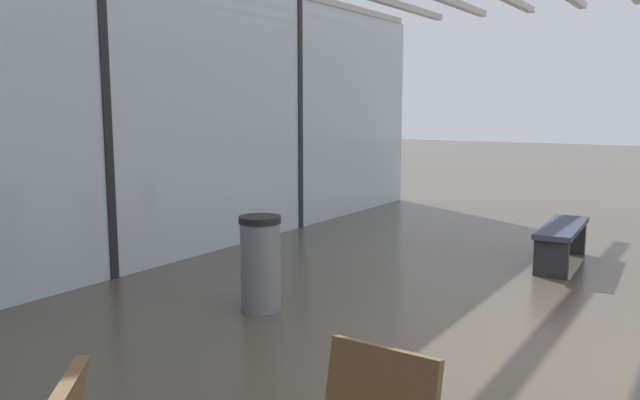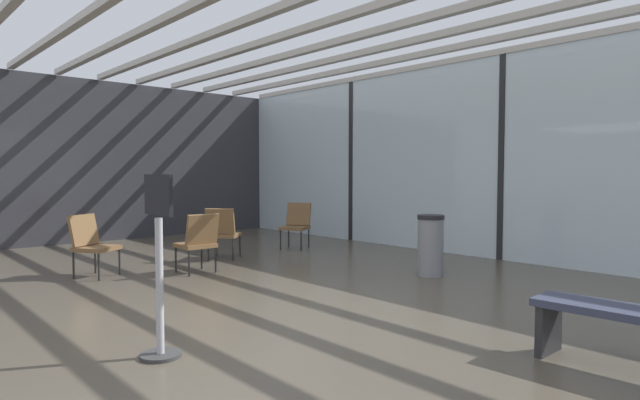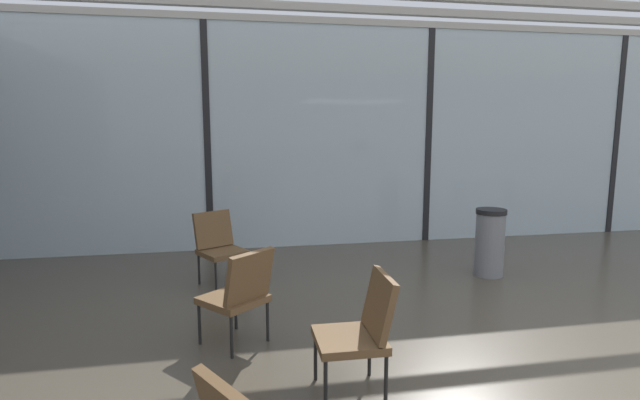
{
  "view_description": "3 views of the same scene",
  "coord_description": "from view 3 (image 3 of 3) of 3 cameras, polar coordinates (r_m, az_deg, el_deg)",
  "views": [
    {
      "loc": [
        -4.29,
        -0.26,
        1.81
      ],
      "look_at": [
        0.98,
        3.17,
        0.89
      ],
      "focal_mm": 35.33,
      "sensor_mm": 36.0,
      "label": 1
    },
    {
      "loc": [
        4.42,
        -2.88,
        1.45
      ],
      "look_at": [
        -1.52,
        2.48,
        1.04
      ],
      "focal_mm": 29.27,
      "sensor_mm": 36.0,
      "label": 2
    },
    {
      "loc": [
        -3.22,
        -2.37,
        1.92
      ],
      "look_at": [
        -1.77,
        5.26,
        0.71
      ],
      "focal_mm": 27.51,
      "sensor_mm": 36.0,
      "label": 3
    }
  ],
  "objects": [
    {
      "name": "lounge_chair_1",
      "position": [
        3.61,
        4.86,
        -14.44
      ],
      "size": [
        0.53,
        0.49,
        0.87
      ],
      "rotation": [
        0.0,
        0.0,
        4.69
      ],
      "color": "brown",
      "rests_on": "ground"
    },
    {
      "name": "parked_airplane",
      "position": [
        13.29,
        5.56,
        9.63
      ],
      "size": [
        11.1,
        4.23,
        4.23
      ],
      "color": "#B2BCD6",
      "rests_on": "ground"
    },
    {
      "name": "lounge_chair_3",
      "position": [
        4.34,
        -9.32,
        -10.43
      ],
      "size": [
        0.71,
        0.71,
        0.87
      ],
      "rotation": [
        0.0,
        0.0,
        3.85
      ],
      "color": "brown",
      "rests_on": "ground"
    },
    {
      "name": "window_mullion_0",
      "position": [
        7.57,
        -12.97,
        6.98
      ],
      "size": [
        0.1,
        0.12,
        3.41
      ],
      "primitive_type": "cube",
      "color": "black",
      "rests_on": "ground"
    },
    {
      "name": "glass_curtain_wall",
      "position": [
        8.23,
        12.39,
        7.13
      ],
      "size": [
        14.0,
        0.08,
        3.41
      ],
      "primitive_type": "cube",
      "color": "silver",
      "rests_on": "ground"
    },
    {
      "name": "window_mullion_1",
      "position": [
        8.23,
        12.39,
        7.13
      ],
      "size": [
        0.1,
        0.12,
        3.41
      ],
      "primitive_type": "cube",
      "color": "black",
      "rests_on": "ground"
    },
    {
      "name": "trash_bin",
      "position": [
        6.6,
        19.14,
        -4.66
      ],
      "size": [
        0.38,
        0.38,
        0.86
      ],
      "color": "slate",
      "rests_on": "ground"
    },
    {
      "name": "lounge_chair_2",
      "position": [
        6.04,
        -11.71,
        -4.99
      ],
      "size": [
        0.68,
        0.69,
        0.87
      ],
      "rotation": [
        0.0,
        0.0,
        0.52
      ],
      "color": "brown",
      "rests_on": "ground"
    },
    {
      "name": "window_mullion_2",
      "position": [
        10.12,
        31.05,
        6.36
      ],
      "size": [
        0.1,
        0.12,
        3.41
      ],
      "primitive_type": "cube",
      "color": "black",
      "rests_on": "ground"
    }
  ]
}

